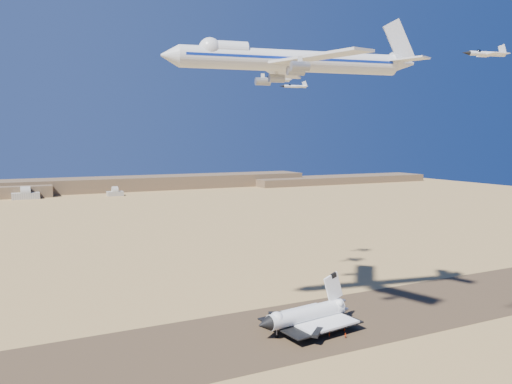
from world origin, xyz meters
name	(u,v)px	position (x,y,z in m)	size (l,w,h in m)	color
ground	(248,338)	(0.00, 0.00, 0.00)	(1200.00, 1200.00, 0.00)	#AA8C4B
runway	(248,338)	(0.00, 0.00, 0.03)	(600.00, 50.00, 0.06)	brown
ridgeline	(127,185)	(65.32, 527.31, 7.63)	(960.00, 90.00, 18.00)	brown
hangars	(22,196)	(-64.00, 478.43, 4.83)	(200.50, 29.50, 30.00)	#AFA89B
shuttle	(306,316)	(21.49, -2.85, 5.24)	(39.65, 27.72, 19.48)	white
carrier_747	(284,60)	(12.77, -1.69, 94.69)	(90.50, 68.72, 22.46)	silver
crew_a	(329,334)	(25.74, -11.62, 0.92)	(0.63, 0.41, 1.72)	red
crew_b	(345,336)	(30.05, -15.01, 0.96)	(0.88, 0.51, 1.81)	red
crew_c	(344,330)	(32.77, -10.75, 0.88)	(0.96, 0.49, 1.64)	red
chase_jet_a	(486,54)	(47.71, -52.65, 91.75)	(13.62, 7.80, 3.44)	silver
chase_jet_c	(274,79)	(32.03, 41.75, 94.11)	(16.67, 9.05, 4.15)	silver
chase_jet_d	(294,86)	(52.68, 60.00, 93.91)	(13.92, 7.89, 3.50)	silver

